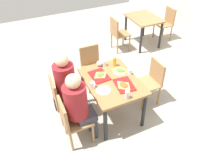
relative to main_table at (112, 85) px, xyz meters
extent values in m
cube|color=#9E998E|center=(0.00, 0.00, -0.65)|extent=(10.00, 10.00, 0.02)
cube|color=olive|center=(0.00, 0.00, 0.09)|extent=(1.07, 0.79, 0.04)
cylinder|color=black|center=(-0.48, -0.34, -0.29)|extent=(0.06, 0.06, 0.70)
cylinder|color=black|center=(0.48, -0.34, -0.29)|extent=(0.06, 0.06, 0.70)
cylinder|color=black|center=(-0.48, 0.34, -0.29)|extent=(0.06, 0.06, 0.70)
cylinder|color=black|center=(0.48, 0.34, -0.29)|extent=(0.06, 0.06, 0.70)
cube|color=#9E7247|center=(-0.27, -0.70, -0.21)|extent=(0.40, 0.40, 0.03)
cube|color=#9E7247|center=(-0.27, -0.88, 0.01)|extent=(0.38, 0.04, 0.40)
cylinder|color=#9E7247|center=(-0.44, -0.53, -0.43)|extent=(0.04, 0.04, 0.42)
cylinder|color=#9E7247|center=(-0.10, -0.53, -0.43)|extent=(0.04, 0.04, 0.42)
cylinder|color=#9E7247|center=(-0.44, -0.87, -0.43)|extent=(0.04, 0.04, 0.42)
cylinder|color=#9E7247|center=(-0.10, -0.87, -0.43)|extent=(0.04, 0.04, 0.42)
cube|color=#9E7247|center=(0.27, -0.70, -0.21)|extent=(0.40, 0.40, 0.03)
cube|color=#9E7247|center=(0.27, -0.88, 0.01)|extent=(0.38, 0.04, 0.40)
cylinder|color=#9E7247|center=(0.10, -0.53, -0.43)|extent=(0.04, 0.04, 0.42)
cylinder|color=#9E7247|center=(0.44, -0.53, -0.43)|extent=(0.04, 0.04, 0.42)
cylinder|color=#9E7247|center=(0.10, -0.87, -0.43)|extent=(0.04, 0.04, 0.42)
cylinder|color=#9E7247|center=(0.44, -0.87, -0.43)|extent=(0.04, 0.04, 0.42)
cube|color=#9E7247|center=(0.00, 0.70, -0.21)|extent=(0.40, 0.40, 0.03)
cube|color=#9E7247|center=(0.00, 0.88, 0.01)|extent=(0.38, 0.04, 0.40)
cylinder|color=#9E7247|center=(0.17, 0.53, -0.43)|extent=(0.04, 0.04, 0.42)
cylinder|color=#9E7247|center=(-0.17, 0.53, -0.43)|extent=(0.04, 0.04, 0.42)
cylinder|color=#9E7247|center=(0.17, 0.87, -0.43)|extent=(0.04, 0.04, 0.42)
cylinder|color=#9E7247|center=(-0.17, 0.87, -0.43)|extent=(0.04, 0.04, 0.42)
cube|color=#9E7247|center=(-0.84, 0.00, -0.21)|extent=(0.40, 0.40, 0.03)
cube|color=#9E7247|center=(-1.02, 0.00, 0.01)|extent=(0.04, 0.38, 0.40)
cylinder|color=#9E7247|center=(-0.67, 0.17, -0.43)|extent=(0.04, 0.04, 0.42)
cylinder|color=#9E7247|center=(-0.67, -0.17, -0.43)|extent=(0.04, 0.04, 0.42)
cylinder|color=#9E7247|center=(-1.01, 0.17, -0.43)|extent=(0.04, 0.04, 0.42)
cylinder|color=#9E7247|center=(-1.01, -0.17, -0.43)|extent=(0.04, 0.04, 0.42)
cylinder|color=#383842|center=(-0.35, -0.47, -0.42)|extent=(0.10, 0.10, 0.45)
cylinder|color=#383842|center=(-0.19, -0.47, -0.42)|extent=(0.10, 0.10, 0.45)
cube|color=#383842|center=(-0.27, -0.57, -0.14)|extent=(0.32, 0.28, 0.10)
cylinder|color=maroon|center=(-0.27, -0.68, 0.17)|extent=(0.32, 0.32, 0.52)
sphere|color=#DBAD89|center=(-0.27, -0.68, 0.52)|extent=(0.20, 0.20, 0.20)
cylinder|color=#383842|center=(0.19, -0.47, -0.42)|extent=(0.10, 0.10, 0.45)
cylinder|color=#383842|center=(0.35, -0.47, -0.42)|extent=(0.10, 0.10, 0.45)
cube|color=#383842|center=(0.27, -0.57, -0.14)|extent=(0.32, 0.28, 0.10)
cylinder|color=maroon|center=(0.27, -0.68, 0.17)|extent=(0.32, 0.32, 0.52)
sphere|color=#DBAD89|center=(0.27, -0.68, 0.52)|extent=(0.20, 0.20, 0.20)
cube|color=red|center=(-0.19, -0.14, 0.11)|extent=(0.37, 0.28, 0.02)
cube|color=red|center=(0.19, 0.12, 0.11)|extent=(0.39, 0.30, 0.02)
cylinder|color=white|center=(-0.16, 0.22, 0.11)|extent=(0.22, 0.22, 0.01)
cylinder|color=white|center=(0.16, -0.22, 0.11)|extent=(0.22, 0.22, 0.01)
pyramid|color=tan|center=(-0.19, -0.12, 0.13)|extent=(0.20, 0.23, 0.01)
ellipsoid|color=#4C7233|center=(-0.19, -0.12, 0.14)|extent=(0.14, 0.16, 0.01)
pyramid|color=#C68C47|center=(0.21, 0.10, 0.13)|extent=(0.24, 0.20, 0.01)
ellipsoid|color=#B74723|center=(0.21, 0.10, 0.14)|extent=(0.17, 0.14, 0.01)
pyramid|color=tan|center=(-0.16, 0.24, 0.12)|extent=(0.27, 0.27, 0.01)
ellipsoid|color=#4C7233|center=(-0.16, 0.24, 0.13)|extent=(0.19, 0.19, 0.01)
cylinder|color=white|center=(-0.03, 0.34, 0.16)|extent=(0.07, 0.07, 0.10)
cylinder|color=white|center=(0.03, -0.34, 0.16)|extent=(0.07, 0.07, 0.10)
cylinder|color=white|center=(-0.43, 0.06, 0.16)|extent=(0.07, 0.07, 0.10)
cylinder|color=#B7BCC6|center=(0.45, 0.02, 0.17)|extent=(0.07, 0.07, 0.12)
cylinder|color=orange|center=(-0.35, 0.22, 0.19)|extent=(0.06, 0.06, 0.16)
sphere|color=silver|center=(-0.45, -0.02, 0.16)|extent=(0.10, 0.10, 0.10)
cube|color=black|center=(-0.62, -0.80, -0.50)|extent=(0.34, 0.21, 0.28)
cube|color=#9E7247|center=(-1.94, 1.82, 0.09)|extent=(0.90, 0.70, 0.04)
cylinder|color=black|center=(-2.33, 1.53, -0.29)|extent=(0.06, 0.06, 0.70)
cylinder|color=black|center=(-1.55, 1.53, -0.29)|extent=(0.06, 0.06, 0.70)
cylinder|color=black|center=(-2.33, 2.11, -0.29)|extent=(0.06, 0.06, 0.70)
cylinder|color=black|center=(-1.55, 2.11, -0.29)|extent=(0.06, 0.06, 0.70)
cube|color=#9E7247|center=(-1.94, 1.17, -0.21)|extent=(0.40, 0.40, 0.03)
cube|color=#9E7247|center=(-1.94, 0.99, 0.01)|extent=(0.38, 0.04, 0.40)
cylinder|color=#9E7247|center=(-2.11, 1.34, -0.43)|extent=(0.04, 0.04, 0.42)
cylinder|color=#9E7247|center=(-1.77, 1.34, -0.43)|extent=(0.04, 0.04, 0.42)
cylinder|color=#9E7247|center=(-2.11, 1.00, -0.43)|extent=(0.04, 0.04, 0.42)
cylinder|color=#9E7247|center=(-1.77, 1.00, -0.43)|extent=(0.04, 0.04, 0.42)
cube|color=#9E7247|center=(-1.94, 2.47, -0.21)|extent=(0.40, 0.40, 0.03)
cube|color=#9E7247|center=(-1.94, 2.65, 0.01)|extent=(0.38, 0.04, 0.40)
cylinder|color=#9E7247|center=(-1.77, 2.30, -0.43)|extent=(0.04, 0.04, 0.42)
cylinder|color=#9E7247|center=(-2.11, 2.30, -0.43)|extent=(0.04, 0.04, 0.42)
cylinder|color=#9E7247|center=(-1.77, 2.64, -0.43)|extent=(0.04, 0.04, 0.42)
cylinder|color=#9E7247|center=(-2.11, 2.64, -0.43)|extent=(0.04, 0.04, 0.42)
camera|label=1|loc=(2.35, -1.13, 2.19)|focal=34.00mm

